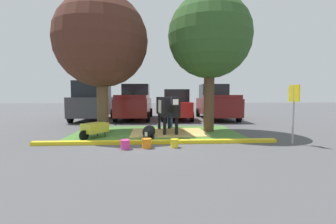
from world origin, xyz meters
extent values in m
plane|color=#4C4C4F|center=(0.00, 0.00, 0.00)|extent=(80.00, 80.00, 0.00)
cube|color=#477A33|center=(0.25, 1.67, 0.01)|extent=(7.10, 4.19, 0.02)
cube|color=yellow|center=(0.25, -0.57, 0.06)|extent=(8.30, 0.24, 0.12)
cube|color=tan|center=(0.77, 1.62, 0.03)|extent=(3.24, 2.45, 0.04)
cylinder|color=brown|center=(-2.12, 2.03, 1.30)|extent=(0.49, 0.49, 2.61)
sphere|color=#4C281E|center=(-2.12, 2.03, 4.02)|extent=(4.03, 4.03, 4.03)
cylinder|color=#4C3823|center=(2.62, 1.91, 1.48)|extent=(0.46, 0.46, 2.95)
sphere|color=#2D5123|center=(2.62, 1.91, 4.24)|extent=(3.69, 3.69, 3.69)
cube|color=black|center=(0.73, 1.82, 1.17)|extent=(0.94, 2.36, 0.80)
cube|color=white|center=(0.75, 1.67, 1.17)|extent=(0.81, 0.97, 0.56)
cylinder|color=black|center=(0.87, 0.50, 1.27)|extent=(0.38, 0.66, 0.58)
cube|color=black|center=(0.90, 0.18, 1.45)|extent=(0.30, 0.46, 0.32)
cube|color=white|center=(0.92, -0.02, 1.41)|extent=(0.21, 0.14, 0.20)
cylinder|color=black|center=(1.06, 0.99, 0.38)|extent=(0.14, 0.14, 0.77)
cylinder|color=black|center=(0.58, 0.94, 0.38)|extent=(0.14, 0.14, 0.77)
cylinder|color=black|center=(0.88, 2.70, 0.38)|extent=(0.14, 0.14, 0.77)
cylinder|color=black|center=(0.40, 2.65, 0.38)|extent=(0.14, 0.14, 0.77)
cylinder|color=black|center=(0.60, 3.01, 0.92)|extent=(0.06, 0.06, 0.70)
ellipsoid|color=black|center=(-0.05, 0.57, 0.24)|extent=(0.61, 1.15, 0.48)
cube|color=black|center=(-0.12, -0.03, 0.26)|extent=(0.23, 0.30, 0.22)
cube|color=silver|center=(-0.14, -0.15, 0.26)|extent=(0.11, 0.07, 0.16)
cylinder|color=black|center=(0.09, 0.20, 0.06)|extent=(0.14, 0.36, 0.10)
cylinder|color=#23478C|center=(0.96, 3.26, 0.40)|extent=(0.26, 0.26, 0.79)
cylinder|color=maroon|center=(0.96, 3.26, 1.07)|extent=(0.34, 0.34, 0.55)
sphere|color=tan|center=(0.96, 3.26, 1.45)|extent=(0.21, 0.21, 0.21)
cylinder|color=maroon|center=(1.17, 3.28, 1.09)|extent=(0.09, 0.09, 0.52)
cylinder|color=maroon|center=(0.74, 3.23, 1.09)|extent=(0.09, 0.09, 0.52)
cube|color=gold|center=(-2.13, 0.62, 0.40)|extent=(1.02, 1.08, 0.36)
cylinder|color=black|center=(-2.43, 0.22, 0.18)|extent=(0.30, 0.35, 0.36)
cylinder|color=black|center=(-1.77, 0.73, 0.12)|extent=(0.04, 0.04, 0.24)
cylinder|color=black|center=(-2.13, 0.99, 0.12)|extent=(0.04, 0.04, 0.24)
cylinder|color=black|center=(-1.56, 1.01, 0.52)|extent=(0.35, 0.45, 0.23)
cylinder|color=black|center=(-1.92, 1.27, 0.52)|extent=(0.35, 0.45, 0.23)
cylinder|color=#99999E|center=(4.81, -0.94, 0.98)|extent=(0.06, 0.06, 1.97)
cube|color=yellow|center=(4.81, -0.94, 1.72)|extent=(0.13, 0.44, 0.56)
cylinder|color=#EA3893|center=(-0.74, -1.32, 0.14)|extent=(0.28, 0.28, 0.28)
torus|color=#EA3893|center=(-0.74, -1.32, 0.28)|extent=(0.30, 0.30, 0.02)
cylinder|color=orange|center=(-0.09, -1.21, 0.15)|extent=(0.30, 0.30, 0.29)
torus|color=orange|center=(-0.09, -1.21, 0.29)|extent=(0.32, 0.32, 0.02)
cylinder|color=yellow|center=(0.79, -1.18, 0.13)|extent=(0.24, 0.24, 0.26)
torus|color=yellow|center=(0.79, -1.18, 0.26)|extent=(0.26, 0.26, 0.02)
cube|color=#3D3D42|center=(-3.84, 7.19, 0.92)|extent=(2.05, 4.66, 1.20)
cube|color=black|center=(-3.84, 7.19, 2.02)|extent=(1.78, 3.25, 1.00)
cylinder|color=black|center=(-4.74, 8.71, 0.32)|extent=(0.24, 0.65, 0.64)
cylinder|color=black|center=(-2.84, 8.65, 0.32)|extent=(0.24, 0.65, 0.64)
cylinder|color=black|center=(-4.84, 5.72, 0.32)|extent=(0.24, 0.65, 0.64)
cylinder|color=black|center=(-2.94, 5.66, 0.32)|extent=(0.24, 0.65, 0.64)
cube|color=maroon|center=(-1.15, 7.59, 0.87)|extent=(2.18, 5.46, 1.10)
cube|color=black|center=(-1.12, 8.53, 1.92)|extent=(1.90, 1.86, 1.00)
cube|color=maroon|center=(-1.19, 6.37, 1.54)|extent=(1.99, 2.76, 0.24)
cylinder|color=black|center=(-2.09, 9.38, 0.32)|extent=(0.24, 0.65, 0.64)
cylinder|color=black|center=(-0.09, 9.31, 0.32)|extent=(0.24, 0.65, 0.64)
cylinder|color=black|center=(-2.21, 5.87, 0.32)|extent=(0.24, 0.65, 0.64)
cylinder|color=black|center=(-0.21, 5.80, 0.32)|extent=(0.24, 0.65, 0.64)
cube|color=red|center=(1.63, 7.25, 0.77)|extent=(1.95, 4.46, 0.90)
cube|color=black|center=(1.63, 7.25, 1.62)|extent=(1.66, 2.25, 0.80)
cylinder|color=black|center=(0.78, 8.71, 0.32)|extent=(0.24, 0.65, 0.64)
cylinder|color=black|center=(2.58, 8.65, 0.32)|extent=(0.24, 0.65, 0.64)
cylinder|color=black|center=(0.68, 5.85, 0.32)|extent=(0.24, 0.65, 0.64)
cylinder|color=black|center=(2.48, 5.79, 0.32)|extent=(0.24, 0.65, 0.64)
cube|color=maroon|center=(4.45, 7.40, 0.87)|extent=(2.18, 5.46, 1.10)
cube|color=black|center=(4.48, 8.35, 1.92)|extent=(1.90, 1.86, 1.00)
cube|color=maroon|center=(4.41, 6.19, 1.54)|extent=(1.99, 2.76, 0.24)
cylinder|color=black|center=(3.51, 9.19, 0.32)|extent=(0.24, 0.65, 0.64)
cylinder|color=black|center=(5.50, 9.12, 0.32)|extent=(0.24, 0.65, 0.64)
cylinder|color=black|center=(3.39, 5.68, 0.32)|extent=(0.24, 0.65, 0.64)
cylinder|color=black|center=(5.39, 5.61, 0.32)|extent=(0.24, 0.65, 0.64)
camera|label=1|loc=(0.14, -8.45, 1.66)|focal=24.96mm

